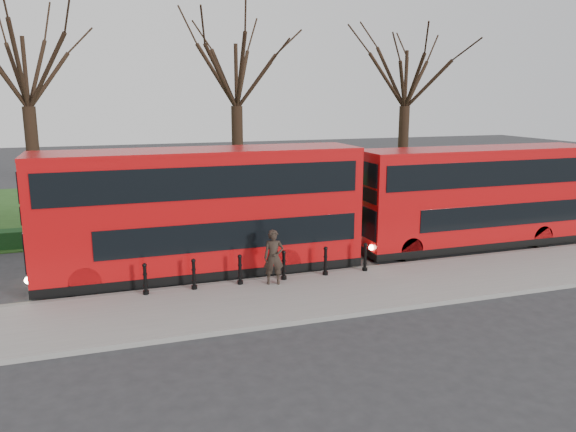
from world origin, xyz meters
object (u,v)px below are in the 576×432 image
object	(u,v)px
bus_lead	(202,213)
pedestrian	(274,257)
bollard_row	(262,268)
bus_rear	(477,198)

from	to	relation	value
bus_lead	pedestrian	size ratio (longest dim) A/B	6.12
bollard_row	pedestrian	size ratio (longest dim) A/B	4.24
bollard_row	bus_rear	xyz separation A→B (m)	(10.24, 2.04, 1.52)
bollard_row	bus_lead	xyz separation A→B (m)	(-1.72, 1.90, 1.68)
bollard_row	pedestrian	bearing A→B (deg)	-47.45
bollard_row	bus_rear	world-z (taller)	bus_rear
bus_lead	pedestrian	world-z (taller)	bus_lead
bus_lead	bollard_row	bearing A→B (deg)	-47.89
bus_lead	pedestrian	bearing A→B (deg)	-47.82
bollard_row	bus_rear	distance (m)	10.55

